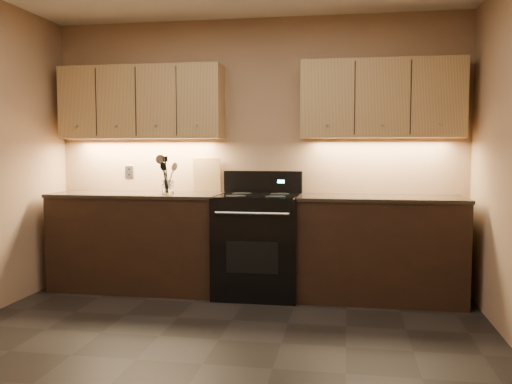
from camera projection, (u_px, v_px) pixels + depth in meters
floor at (203, 364)px, 3.40m from camera, size 4.00×4.00×0.00m
wall_back at (256, 154)px, 5.27m from camera, size 4.00×0.04×2.60m
counter_left at (138, 241)px, 5.22m from camera, size 1.62×0.62×0.93m
counter_right at (380, 248)px, 4.84m from camera, size 1.46×0.62×0.93m
stove at (258, 243)px, 5.00m from camera, size 0.76×0.68×1.14m
upper_cab_left at (142, 103)px, 5.26m from camera, size 1.60×0.30×0.70m
upper_cab_right at (382, 99)px, 4.88m from camera, size 1.44×0.30×0.70m
outlet_plate at (129, 172)px, 5.49m from camera, size 0.08×0.01×0.12m
utensil_crock at (168, 188)px, 5.02m from camera, size 0.13×0.13×0.13m
cutting_board at (207, 175)px, 5.33m from camera, size 0.27×0.07×0.34m
wooden_spoon at (165, 177)px, 5.02m from camera, size 0.14×0.11×0.30m
black_spoon at (167, 177)px, 5.04m from camera, size 0.08×0.16×0.30m
black_turner at (167, 174)px, 5.00m from camera, size 0.14×0.16×0.37m
steel_spatula at (171, 172)px, 5.02m from camera, size 0.24×0.16×0.39m
steel_skimmer at (170, 174)px, 4.99m from camera, size 0.21×0.15×0.37m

